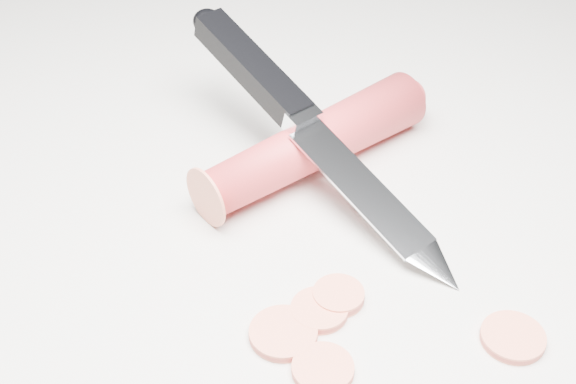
{
  "coord_description": "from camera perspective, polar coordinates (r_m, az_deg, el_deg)",
  "views": [
    {
      "loc": [
        -0.05,
        -0.37,
        0.37
      ],
      "look_at": [
        -0.04,
        0.06,
        0.02
      ],
      "focal_mm": 50.0,
      "sensor_mm": 36.0,
      "label": 1
    }
  ],
  "objects": [
    {
      "name": "carrot",
      "position": [
        0.59,
        1.84,
        3.44
      ],
      "size": [
        0.17,
        0.15,
        0.04
      ],
      "primitive_type": "cylinder",
      "rotation": [
        1.57,
        0.0,
        -0.91
      ],
      "color": "red",
      "rests_on": "ground"
    },
    {
      "name": "kitchen_knife",
      "position": [
        0.56,
        2.1,
        4.34
      ],
      "size": [
        0.2,
        0.24,
        0.09
      ],
      "primitive_type": null,
      "color": "silver",
      "rests_on": "ground"
    },
    {
      "name": "ground",
      "position": [
        0.52,
        4.45,
        -5.35
      ],
      "size": [
        2.4,
        2.4,
        0.0
      ],
      "primitive_type": "plane",
      "color": "beige",
      "rests_on": "ground"
    },
    {
      "name": "carrot_slice_3",
      "position": [
        0.48,
        -0.34,
        -10.02
      ],
      "size": [
        0.04,
        0.04,
        0.01
      ],
      "primitive_type": "cylinder",
      "color": "#F27455",
      "rests_on": "ground"
    },
    {
      "name": "carrot_slice_1",
      "position": [
        0.49,
        2.24,
        -8.39
      ],
      "size": [
        0.04,
        0.04,
        0.01
      ],
      "primitive_type": "cylinder",
      "color": "#F27455",
      "rests_on": "ground"
    },
    {
      "name": "carrot_slice_5",
      "position": [
        0.49,
        15.7,
        -9.92
      ],
      "size": [
        0.04,
        0.04,
        0.01
      ],
      "primitive_type": "cylinder",
      "color": "#F27455",
      "rests_on": "ground"
    },
    {
      "name": "carrot_slice_4",
      "position": [
        0.46,
        2.49,
        -12.45
      ],
      "size": [
        0.04,
        0.04,
        0.01
      ],
      "primitive_type": "cylinder",
      "color": "#F27455",
      "rests_on": "ground"
    },
    {
      "name": "carrot_slice_0",
      "position": [
        0.5,
        3.61,
        -7.37
      ],
      "size": [
        0.03,
        0.03,
        0.01
      ],
      "primitive_type": "cylinder",
      "color": "#F27455",
      "rests_on": "ground"
    }
  ]
}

